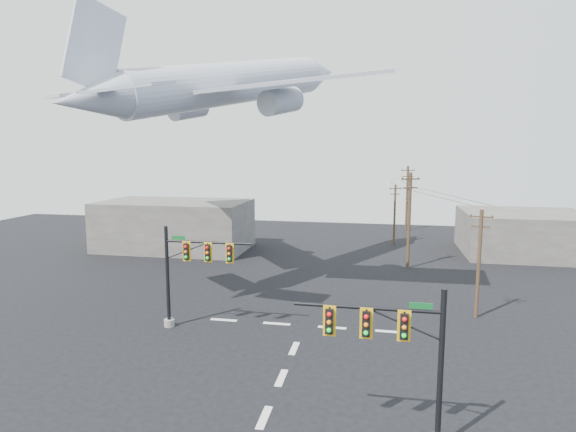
% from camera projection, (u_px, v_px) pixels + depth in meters
% --- Properties ---
extents(ground, '(120.00, 120.00, 0.00)m').
position_uv_depth(ground, '(264.00, 418.00, 22.62)').
color(ground, black).
rests_on(ground, ground).
extents(lane_markings, '(14.00, 21.20, 0.01)m').
position_uv_depth(lane_markings, '(286.00, 367.00, 27.80)').
color(lane_markings, silver).
rests_on(lane_markings, ground).
extents(signal_mast_near, '(6.50, 0.76, 6.95)m').
position_uv_depth(signal_mast_near, '(403.00, 358.00, 20.03)').
color(signal_mast_near, gray).
rests_on(signal_mast_near, ground).
extents(signal_mast_far, '(6.53, 0.79, 7.22)m').
position_uv_depth(signal_mast_far, '(188.00, 272.00, 33.24)').
color(signal_mast_far, gray).
rests_on(signal_mast_far, ground).
extents(utility_pole_a, '(1.61, 0.46, 8.15)m').
position_uv_depth(utility_pole_a, '(479.00, 262.00, 35.35)').
color(utility_pole_a, '#4D3921').
rests_on(utility_pole_a, ground).
extents(utility_pole_b, '(1.93, 0.91, 10.05)m').
position_uv_depth(utility_pole_b, '(409.00, 219.00, 50.03)').
color(utility_pole_b, '#4D3921').
rests_on(utility_pole_b, ground).
extents(utility_pole_c, '(1.55, 0.64, 7.87)m').
position_uv_depth(utility_pole_c, '(395.00, 213.00, 62.49)').
color(utility_pole_c, '#4D3921').
rests_on(utility_pole_c, ground).
extents(utility_pole_d, '(2.03, 0.34, 9.82)m').
position_uv_depth(utility_pole_d, '(407.00, 197.00, 73.14)').
color(utility_pole_d, '#4D3921').
rests_on(utility_pole_d, ground).
extents(power_lines, '(6.83, 38.38, 0.28)m').
position_uv_depth(power_lines, '(413.00, 186.00, 53.99)').
color(power_lines, black).
extents(airliner, '(28.42, 31.06, 9.15)m').
position_uv_depth(airliner, '(232.00, 84.00, 42.31)').
color(airliner, '#B3B7C0').
extents(building_left, '(18.00, 10.00, 6.00)m').
position_uv_depth(building_left, '(175.00, 225.00, 59.97)').
color(building_left, '#6A645D').
rests_on(building_left, ground).
extents(building_right, '(14.00, 12.00, 5.00)m').
position_uv_depth(building_right, '(524.00, 233.00, 57.02)').
color(building_right, '#6A645D').
rests_on(building_right, ground).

